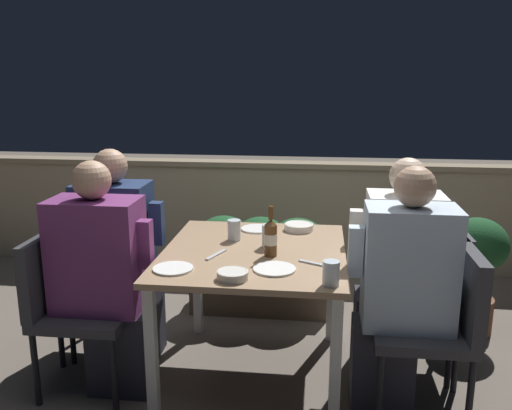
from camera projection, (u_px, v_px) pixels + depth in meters
name	position (u px, v px, depth m)	size (l,w,h in m)	color
ground_plane	(254.00, 376.00, 2.97)	(16.00, 16.00, 0.00)	#665B51
parapet_wall	(279.00, 214.00, 4.57)	(9.00, 0.18, 0.90)	gray
dining_table	(254.00, 265.00, 2.81)	(0.93, 1.04, 0.72)	#937556
planter_hedge	(260.00, 258.00, 3.74)	(0.93, 0.47, 0.66)	brown
chair_left_near	(69.00, 296.00, 2.77)	(0.47, 0.46, 0.83)	#333338
person_purple_stripe	(105.00, 280.00, 2.72)	(0.51, 0.26, 1.21)	#282833
chair_left_far	(89.00, 271.00, 3.12)	(0.47, 0.46, 0.83)	#333338
person_navy_jumper	(121.00, 255.00, 3.07)	(0.49, 0.26, 1.21)	#282833
chair_right_near	(442.00, 315.00, 2.56)	(0.47, 0.46, 0.83)	#333338
person_blue_shirt	(400.00, 292.00, 2.56)	(0.50, 0.26, 1.21)	#282833
chair_right_far	(432.00, 286.00, 2.90)	(0.47, 0.46, 0.83)	#333338
person_white_polo	(395.00, 267.00, 2.90)	(0.48, 0.26, 1.19)	#282833
beer_bottle	(271.00, 237.00, 2.68)	(0.07, 0.07, 0.26)	brown
plate_0	(257.00, 229.00, 3.15)	(0.18, 0.18, 0.01)	white
plate_1	(173.00, 269.00, 2.51)	(0.19, 0.19, 0.01)	white
plate_2	(275.00, 269.00, 2.51)	(0.20, 0.20, 0.01)	white
bowl_0	(299.00, 226.00, 3.14)	(0.17, 0.17, 0.04)	silver
bowl_1	(233.00, 274.00, 2.39)	(0.14, 0.14, 0.04)	beige
glass_cup_0	(331.00, 273.00, 2.32)	(0.07, 0.07, 0.11)	silver
glass_cup_1	(270.00, 236.00, 2.83)	(0.08, 0.08, 0.12)	silver
glass_cup_2	(234.00, 230.00, 2.95)	(0.07, 0.07, 0.11)	silver
fork_0	(216.00, 255.00, 2.71)	(0.08, 0.17, 0.01)	silver
fork_1	(315.00, 264.00, 2.58)	(0.16, 0.09, 0.01)	silver
potted_plant	(476.00, 263.00, 3.38)	(0.37, 0.37, 0.75)	brown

